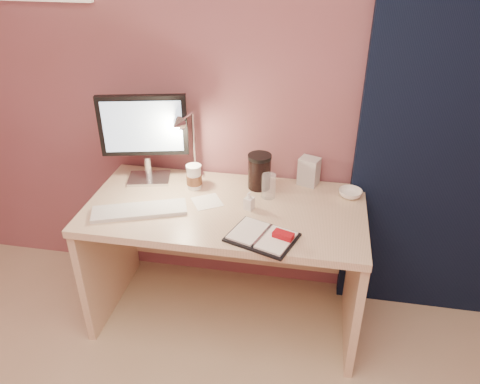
% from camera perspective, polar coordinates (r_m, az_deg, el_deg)
% --- Properties ---
extents(room, '(3.50, 3.50, 3.50)m').
position_cam_1_polar(room, '(2.47, 22.08, 8.10)').
color(room, '#C6B28E').
rests_on(room, ground).
extents(desk, '(1.40, 0.70, 0.73)m').
position_cam_1_polar(desk, '(2.54, -1.39, -5.22)').
color(desk, beige).
rests_on(desk, ground).
extents(monitor, '(0.45, 0.21, 0.49)m').
position_cam_1_polar(monitor, '(2.52, -11.64, 7.30)').
color(monitor, silver).
rests_on(monitor, desk).
extents(keyboard, '(0.48, 0.29, 0.02)m').
position_cam_1_polar(keyboard, '(2.35, -12.15, -2.21)').
color(keyboard, silver).
rests_on(keyboard, desk).
extents(planner, '(0.35, 0.30, 0.05)m').
position_cam_1_polar(planner, '(2.12, 2.92, -5.44)').
color(planner, black).
rests_on(planner, desk).
extents(paper_c, '(0.19, 0.19, 0.00)m').
position_cam_1_polar(paper_c, '(2.39, -4.04, -1.20)').
color(paper_c, white).
rests_on(paper_c, desk).
extents(coffee_cup, '(0.08, 0.08, 0.13)m').
position_cam_1_polar(coffee_cup, '(2.50, -5.62, 1.78)').
color(coffee_cup, white).
rests_on(coffee_cup, desk).
extents(clear_cup, '(0.07, 0.07, 0.13)m').
position_cam_1_polar(clear_cup, '(2.40, 3.51, 0.74)').
color(clear_cup, white).
rests_on(clear_cup, desk).
extents(bowl, '(0.16, 0.16, 0.04)m').
position_cam_1_polar(bowl, '(2.49, 13.29, -0.17)').
color(bowl, white).
rests_on(bowl, desk).
extents(lotion_bottle, '(0.06, 0.06, 0.09)m').
position_cam_1_polar(lotion_bottle, '(2.30, 1.12, -1.08)').
color(lotion_bottle, white).
rests_on(lotion_bottle, desk).
extents(dark_jar, '(0.12, 0.12, 0.17)m').
position_cam_1_polar(dark_jar, '(2.48, 2.37, 2.32)').
color(dark_jar, black).
rests_on(dark_jar, desk).
extents(product_box, '(0.12, 0.11, 0.15)m').
position_cam_1_polar(product_box, '(2.54, 8.40, 2.51)').
color(product_box, silver).
rests_on(product_box, desk).
extents(desk_lamp, '(0.13, 0.25, 0.40)m').
position_cam_1_polar(desk_lamp, '(2.44, -5.81, 6.06)').
color(desk_lamp, silver).
rests_on(desk_lamp, desk).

